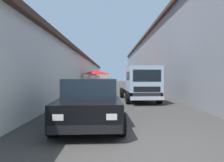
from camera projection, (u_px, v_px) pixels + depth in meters
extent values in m
plane|color=#3D3A38|center=(118.00, 93.00, 17.47)|extent=(90.00, 90.00, 0.00)
cube|color=silver|center=(52.00, 74.00, 19.65)|extent=(49.50, 7.00, 3.46)
cube|color=#4C3328|center=(51.00, 57.00, 19.60)|extent=(49.80, 7.50, 0.24)
cube|color=gray|center=(182.00, 62.00, 19.68)|extent=(49.50, 7.00, 6.10)
cube|color=#4C3328|center=(183.00, 32.00, 19.60)|extent=(49.80, 7.50, 0.24)
cylinder|color=#9E9EA3|center=(96.00, 81.00, 17.91)|extent=(0.06, 0.06, 2.13)
cone|color=red|center=(96.00, 72.00, 17.88)|extent=(2.67, 2.67, 0.40)
sphere|color=#9E9EA3|center=(96.00, 70.00, 17.88)|extent=(0.07, 0.07, 0.07)
cube|color=brown|center=(94.00, 88.00, 17.68)|extent=(0.83, 0.76, 0.75)
sphere|color=orange|center=(94.00, 84.00, 17.92)|extent=(0.09, 0.09, 0.09)
sphere|color=orange|center=(93.00, 84.00, 17.44)|extent=(0.09, 0.09, 0.09)
sphere|color=orange|center=(92.00, 84.00, 17.93)|extent=(0.09, 0.09, 0.09)
cylinder|color=#9E9EA3|center=(99.00, 80.00, 23.33)|extent=(0.06, 0.06, 2.08)
cone|color=#D84C14|center=(99.00, 74.00, 23.31)|extent=(2.79, 2.79, 0.44)
sphere|color=#9E9EA3|center=(99.00, 72.00, 23.31)|extent=(0.07, 0.07, 0.07)
cube|color=brown|center=(98.00, 85.00, 23.39)|extent=(0.92, 0.74, 0.79)
sphere|color=orange|center=(98.00, 82.00, 23.36)|extent=(0.09, 0.09, 0.09)
sphere|color=orange|center=(97.00, 82.00, 23.40)|extent=(0.09, 0.09, 0.09)
sphere|color=orange|center=(98.00, 82.00, 23.13)|extent=(0.09, 0.09, 0.09)
sphere|color=orange|center=(99.00, 82.00, 23.26)|extent=(0.09, 0.09, 0.09)
sphere|color=orange|center=(97.00, 81.00, 23.14)|extent=(0.09, 0.09, 0.09)
cylinder|color=#9E9EA3|center=(139.00, 81.00, 17.86)|extent=(0.06, 0.06, 2.11)
cone|color=red|center=(139.00, 72.00, 17.84)|extent=(2.29, 2.29, 0.32)
sphere|color=#9E9EA3|center=(139.00, 70.00, 17.84)|extent=(0.07, 0.07, 0.07)
cube|color=brown|center=(141.00, 88.00, 17.97)|extent=(0.89, 0.68, 0.83)
sphere|color=orange|center=(143.00, 83.00, 17.78)|extent=(0.09, 0.09, 0.09)
sphere|color=orange|center=(139.00, 83.00, 17.66)|extent=(0.09, 0.09, 0.09)
sphere|color=orange|center=(140.00, 83.00, 18.16)|extent=(0.09, 0.09, 0.09)
sphere|color=orange|center=(142.00, 83.00, 17.89)|extent=(0.09, 0.09, 0.09)
sphere|color=orange|center=(138.00, 83.00, 17.93)|extent=(0.09, 0.09, 0.09)
cube|color=black|center=(91.00, 106.00, 6.03)|extent=(3.97, 1.89, 0.64)
cube|color=#19232D|center=(91.00, 87.00, 6.16)|extent=(2.41, 1.62, 0.56)
cube|color=black|center=(85.00, 129.00, 4.12)|extent=(0.17, 1.65, 0.20)
cube|color=silver|center=(112.00, 117.00, 4.13)|extent=(0.07, 0.24, 0.14)
cube|color=silver|center=(58.00, 117.00, 4.07)|extent=(0.07, 0.24, 0.14)
cylinder|color=black|center=(121.00, 124.00, 4.75)|extent=(0.61, 0.23, 0.60)
cylinder|color=black|center=(53.00, 125.00, 4.67)|extent=(0.61, 0.23, 0.60)
cylinder|color=black|center=(115.00, 107.00, 7.40)|extent=(0.61, 0.23, 0.60)
cylinder|color=black|center=(71.00, 107.00, 7.31)|extent=(0.61, 0.23, 0.60)
cube|color=black|center=(138.00, 92.00, 11.95)|extent=(4.87, 1.72, 0.36)
cube|color=#ADC6E0|center=(144.00, 79.00, 10.30)|extent=(1.63, 1.83, 1.40)
cube|color=#19232D|center=(147.00, 76.00, 9.56)|extent=(0.14, 1.47, 0.63)
cube|color=#19232D|center=(144.00, 76.00, 10.30)|extent=(1.14, 1.83, 0.45)
cube|color=black|center=(147.00, 89.00, 9.57)|extent=(0.13, 1.40, 0.28)
cube|color=silver|center=(147.00, 98.00, 9.50)|extent=(0.21, 1.75, 0.18)
cube|color=gray|center=(147.00, 85.00, 12.81)|extent=(3.16, 0.23, 0.50)
cube|color=gray|center=(124.00, 85.00, 12.71)|extent=(3.16, 0.23, 0.50)
cube|color=gray|center=(132.00, 84.00, 14.31)|extent=(0.15, 1.65, 0.50)
cylinder|color=black|center=(159.00, 97.00, 10.38)|extent=(0.73, 0.26, 0.72)
cylinder|color=black|center=(128.00, 97.00, 10.28)|extent=(0.73, 0.26, 0.72)
cylinder|color=black|center=(146.00, 92.00, 13.45)|extent=(0.73, 0.26, 0.72)
cylinder|color=black|center=(122.00, 93.00, 13.34)|extent=(0.73, 0.26, 0.72)
cylinder|color=#665B4C|center=(107.00, 92.00, 13.31)|extent=(0.14, 0.14, 0.75)
cylinder|color=#665B4C|center=(107.00, 93.00, 13.16)|extent=(0.14, 0.14, 0.75)
cube|color=#D8C666|center=(107.00, 83.00, 13.22)|extent=(0.45, 0.22, 0.56)
sphere|color=#A57A5B|center=(107.00, 78.00, 13.21)|extent=(0.21, 0.21, 0.21)
cylinder|color=#D8C666|center=(107.00, 83.00, 13.48)|extent=(0.08, 0.08, 0.51)
cylinder|color=#D8C666|center=(106.00, 83.00, 12.95)|extent=(0.08, 0.08, 0.51)
cylinder|color=black|center=(75.00, 97.00, 12.02)|extent=(0.45, 0.13, 0.44)
cylinder|color=black|center=(73.00, 99.00, 10.77)|extent=(0.45, 0.15, 0.44)
cube|color=silver|center=(74.00, 97.00, 11.34)|extent=(0.92, 0.36, 0.08)
ellipsoid|color=black|center=(74.00, 91.00, 11.03)|extent=(0.58, 0.31, 0.20)
cube|color=silver|center=(75.00, 90.00, 11.95)|extent=(0.17, 0.33, 0.56)
cylinder|color=silver|center=(75.00, 88.00, 11.88)|extent=(0.28, 0.08, 0.68)
cylinder|color=black|center=(75.00, 83.00, 11.79)|extent=(0.55, 0.08, 0.04)
cylinder|color=#1E8C3F|center=(149.00, 89.00, 16.63)|extent=(0.30, 0.30, 0.03)
cylinder|color=#1E8C3F|center=(149.00, 91.00, 16.75)|extent=(0.04, 0.04, 0.42)
cylinder|color=#1E8C3F|center=(148.00, 91.00, 16.64)|extent=(0.04, 0.04, 0.42)
cylinder|color=#1E8C3F|center=(150.00, 91.00, 16.52)|extent=(0.04, 0.04, 0.42)
cylinder|color=#1E8C3F|center=(151.00, 91.00, 16.64)|extent=(0.04, 0.04, 0.42)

